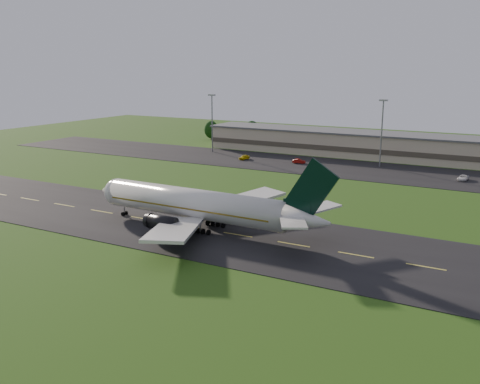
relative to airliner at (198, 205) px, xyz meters
The scene contains 10 objects.
ground 9.73m from the airliner, ahead, with size 360.00×360.00×0.00m, color #204711.
taxiway 9.70m from the airliner, ahead, with size 220.00×30.00×0.10m, color black.
apron 72.66m from the airliner, 83.24° to the left, with size 260.00×30.00×0.10m, color black.
airliner is the anchor object (origin of this frame).
terminal 97.35m from the airliner, 81.17° to the left, with size 145.00×16.00×8.40m.
light_mast_west 92.87m from the airliner, 120.14° to the left, with size 2.40×1.20×20.35m.
light_mast_centre 81.55m from the airliner, 80.40° to the left, with size 2.40×1.20×20.35m.
service_vehicle_a 76.63m from the airliner, 111.95° to the left, with size 1.79×4.45×1.52m, color gold.
service_vehicle_b 73.98m from the airliner, 97.91° to the left, with size 1.44×4.13×1.36m, color maroon.
service_vehicle_c 80.60m from the airliner, 61.48° to the left, with size 2.29×4.97×1.38m, color silver.
Camera 1 is at (45.21, -81.14, 30.15)m, focal length 40.00 mm.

